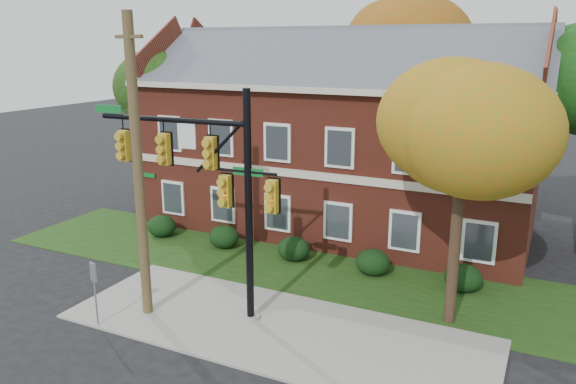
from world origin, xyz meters
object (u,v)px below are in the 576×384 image
at_px(hedge_far_left, 162,226).
at_px(tree_far_rear, 412,46).
at_px(traffic_signal, 210,178).
at_px(apartment_building, 340,128).
at_px(tree_near_right, 472,123).
at_px(tree_left_rear, 163,88).
at_px(utility_pole, 138,170).
at_px(sign_post, 94,284).
at_px(hedge_center, 294,249).
at_px(hedge_right, 373,262).
at_px(hedge_left, 224,237).
at_px(hedge_far_right, 463,278).

xyz_separation_m(hedge_far_left, tree_far_rear, (8.34, 13.09, 8.32)).
bearing_deg(hedge_far_left, traffic_signal, -39.97).
relative_size(apartment_building, tree_near_right, 2.19).
height_order(tree_left_rear, traffic_signal, tree_left_rear).
relative_size(hedge_far_left, utility_pole, 0.14).
xyz_separation_m(hedge_far_left, sign_post, (3.73, -8.06, 1.00)).
height_order(hedge_far_left, hedge_center, same).
bearing_deg(hedge_right, hedge_left, 180.00).
bearing_deg(apartment_building, traffic_signal, -92.01).
xyz_separation_m(utility_pole, sign_post, (-0.86, -1.46, -3.53)).
xyz_separation_m(apartment_building, tree_near_right, (7.22, -8.09, 1.68)).
xyz_separation_m(hedge_left, tree_far_rear, (4.84, 13.09, 8.32)).
bearing_deg(utility_pole, hedge_right, 68.60).
bearing_deg(tree_far_rear, hedge_right, -80.64).
distance_m(hedge_far_left, hedge_left, 3.50).
distance_m(hedge_right, traffic_signal, 7.99).
bearing_deg(hedge_far_left, utility_pole, -55.22).
distance_m(hedge_far_right, tree_far_rear, 16.51).
xyz_separation_m(tree_left_rear, sign_post, (6.46, -12.20, -5.16)).
bearing_deg(hedge_left, tree_left_rear, 146.41).
bearing_deg(hedge_far_right, apartment_building, 143.11).
height_order(hedge_left, tree_far_rear, tree_far_rear).
distance_m(hedge_left, tree_far_rear, 16.25).
bearing_deg(hedge_far_right, hedge_right, 180.00).
xyz_separation_m(hedge_far_left, hedge_far_right, (14.00, 0.00, 0.00)).
bearing_deg(traffic_signal, utility_pole, -155.48).
xyz_separation_m(hedge_center, utility_pole, (-2.41, -6.61, 4.53)).
distance_m(apartment_building, hedge_right, 7.73).
bearing_deg(hedge_left, hedge_center, 0.00).
xyz_separation_m(hedge_right, tree_left_rear, (-13.23, 4.14, 6.16)).
xyz_separation_m(hedge_center, tree_near_right, (7.22, -2.83, 6.14)).
height_order(hedge_left, sign_post, sign_post).
distance_m(hedge_far_left, sign_post, 8.94).
bearing_deg(hedge_center, tree_near_right, -21.42).
relative_size(hedge_left, utility_pole, 0.14).
relative_size(hedge_right, tree_near_right, 0.16).
distance_m(hedge_right, hedge_far_right, 3.50).
bearing_deg(tree_left_rear, hedge_far_right, -13.89).
bearing_deg(utility_pole, tree_far_rear, 99.64).
bearing_deg(hedge_left, apartment_building, 56.33).
relative_size(hedge_center, traffic_signal, 0.18).
height_order(tree_near_right, sign_post, tree_near_right).
bearing_deg(hedge_far_left, hedge_center, 0.00).
relative_size(hedge_right, traffic_signal, 0.18).
relative_size(hedge_center, tree_far_rear, 0.12).
distance_m(tree_far_rear, utility_pole, 20.41).
distance_m(tree_left_rear, utility_pole, 13.10).
distance_m(hedge_right, tree_near_right, 7.72).
distance_m(tree_near_right, sign_post, 12.80).
height_order(hedge_center, tree_left_rear, tree_left_rear).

